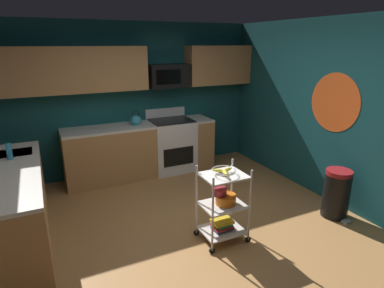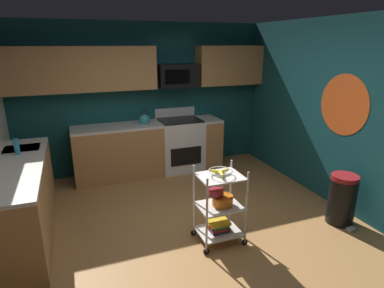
% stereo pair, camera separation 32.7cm
% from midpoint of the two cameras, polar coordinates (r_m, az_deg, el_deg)
% --- Properties ---
extents(floor, '(4.40, 4.80, 0.04)m').
position_cam_midpoint_polar(floor, '(4.12, 2.39, -15.90)').
color(floor, '#A87542').
rests_on(floor, ground).
extents(wall_back, '(4.52, 0.06, 2.60)m').
position_cam_midpoint_polar(wall_back, '(5.83, -6.93, 8.02)').
color(wall_back, '#14474C').
rests_on(wall_back, ground).
extents(wall_right, '(0.06, 4.80, 2.60)m').
position_cam_midpoint_polar(wall_right, '(4.88, 27.53, 4.32)').
color(wall_right, '#14474C').
rests_on(wall_right, ground).
extents(wall_flower_decal, '(0.00, 0.83, 0.83)m').
position_cam_midpoint_polar(wall_flower_decal, '(4.87, 27.05, 6.17)').
color(wall_flower_decal, '#E5591E').
extents(counter_run, '(3.49, 2.77, 0.92)m').
position_cam_midpoint_polar(counter_run, '(4.98, -13.68, -4.01)').
color(counter_run, '#B27F4C').
rests_on(counter_run, ground).
extents(oven_range, '(0.76, 0.65, 1.10)m').
position_cam_midpoint_polar(oven_range, '(5.88, -0.53, -0.03)').
color(oven_range, white).
rests_on(oven_range, ground).
extents(upper_cabinets, '(4.40, 0.33, 0.70)m').
position_cam_midpoint_polar(upper_cabinets, '(5.55, -7.93, 13.23)').
color(upper_cabinets, '#B27F4C').
extents(microwave, '(0.70, 0.39, 0.40)m').
position_cam_midpoint_polar(microwave, '(5.73, -0.94, 12.01)').
color(microwave, black).
extents(rolling_cart, '(0.55, 0.42, 0.91)m').
position_cam_midpoint_polar(rolling_cart, '(3.79, 7.39, -10.90)').
color(rolling_cart, silver).
rests_on(rolling_cart, ground).
extents(fruit_bowl, '(0.27, 0.27, 0.07)m').
position_cam_midpoint_polar(fruit_bowl, '(3.61, 7.65, -4.97)').
color(fruit_bowl, silver).
rests_on(fruit_bowl, rolling_cart).
extents(mixing_bowl_large, '(0.25, 0.25, 0.11)m').
position_cam_midpoint_polar(mixing_bowl_large, '(3.78, 7.94, -9.90)').
color(mixing_bowl_large, orange).
rests_on(mixing_bowl_large, rolling_cart).
extents(mixing_bowl_small, '(0.18, 0.18, 0.08)m').
position_cam_midpoint_polar(mixing_bowl_small, '(3.74, 6.86, -8.48)').
color(mixing_bowl_small, maroon).
rests_on(mixing_bowl_small, rolling_cart).
extents(book_stack, '(0.25, 0.19, 0.12)m').
position_cam_midpoint_polar(book_stack, '(3.92, 7.23, -14.25)').
color(book_stack, '#1E4C8C').
rests_on(book_stack, rolling_cart).
extents(kettle, '(0.21, 0.18, 0.26)m').
position_cam_midpoint_polar(kettle, '(5.56, -6.75, 4.36)').
color(kettle, teal).
rests_on(kettle, counter_run).
extents(dish_soap_bottle, '(0.06, 0.06, 0.20)m').
position_cam_midpoint_polar(dish_soap_bottle, '(4.45, -26.85, -0.43)').
color(dish_soap_bottle, '#2D8CBF').
rests_on(dish_soap_bottle, counter_run).
extents(trash_can, '(0.34, 0.42, 0.66)m').
position_cam_midpoint_polar(trash_can, '(4.67, 26.92, -8.78)').
color(trash_can, black).
rests_on(trash_can, ground).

